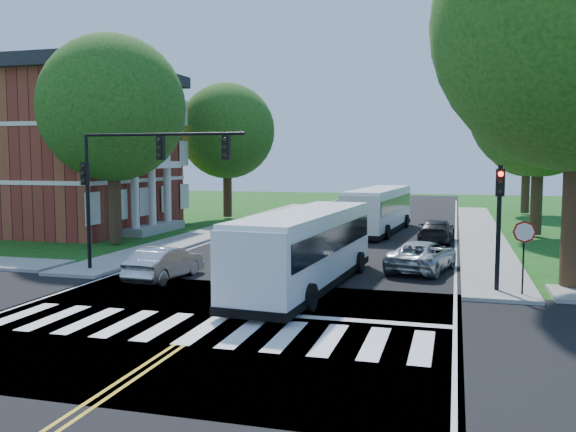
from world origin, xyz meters
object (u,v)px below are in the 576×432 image
(signal_ne, at_px, (499,211))
(bus_lead, at_px, (306,247))
(signal_nw, at_px, (136,168))
(bus_follow, at_px, (379,209))
(dark_sedan, at_px, (437,231))
(hatchback, at_px, (165,263))
(suv, at_px, (422,256))

(signal_ne, distance_m, bus_lead, 6.94)
(signal_nw, xyz_separation_m, bus_follow, (7.77, 17.26, -2.86))
(bus_lead, distance_m, dark_sedan, 14.71)
(bus_lead, bearing_deg, dark_sedan, -102.89)
(bus_lead, bearing_deg, signal_ne, -169.84)
(bus_follow, relative_size, dark_sedan, 2.45)
(signal_ne, relative_size, dark_sedan, 0.96)
(bus_follow, relative_size, hatchback, 2.80)
(dark_sedan, bearing_deg, bus_follow, -43.16)
(hatchback, relative_size, dark_sedan, 0.88)
(suv, bearing_deg, signal_ne, 138.36)
(signal_ne, xyz_separation_m, bus_follow, (-6.28, 17.25, -1.44))
(signal_nw, distance_m, bus_lead, 7.88)
(bus_follow, xyz_separation_m, suv, (3.49, -13.37, -0.86))
(signal_ne, relative_size, hatchback, 1.10)
(bus_follow, xyz_separation_m, dark_sedan, (3.80, -3.93, -0.85))
(bus_lead, bearing_deg, signal_nw, -1.59)
(bus_lead, distance_m, bus_follow, 17.99)
(signal_nw, distance_m, signal_ne, 14.13)
(signal_ne, bearing_deg, bus_follow, 110.00)
(signal_nw, bearing_deg, bus_lead, -5.60)
(bus_follow, height_order, suv, bus_follow)
(bus_follow, distance_m, dark_sedan, 5.53)
(suv, relative_size, dark_sedan, 1.02)
(hatchback, xyz_separation_m, suv, (9.69, 4.63, -0.02))
(bus_lead, height_order, suv, bus_lead)
(hatchback, relative_size, suv, 0.86)
(suv, bearing_deg, bus_follow, -62.66)
(bus_lead, xyz_separation_m, bus_follow, (0.47, 17.98, 0.01))
(hatchback, bearing_deg, signal_nw, -20.41)
(hatchback, distance_m, suv, 10.74)
(signal_nw, relative_size, bus_lead, 0.64)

